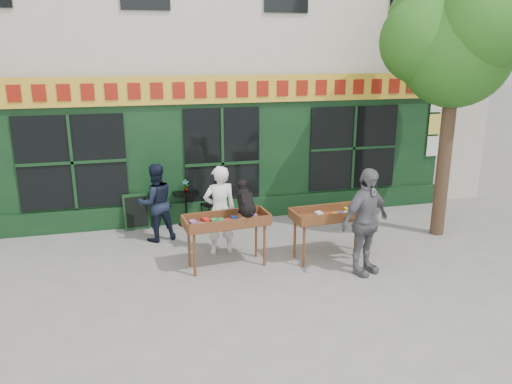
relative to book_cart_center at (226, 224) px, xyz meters
The scene contains 14 objects.
ground 0.95m from the book_cart_center, 29.10° to the left, with size 80.00×80.00×0.00m, color slate.
building 7.48m from the book_cart_center, 86.15° to the left, with size 14.00×7.26×10.00m.
street_tree 5.81m from the book_cart_center, ahead, with size 3.05×2.90×5.60m.
book_cart_center is the anchor object (origin of this frame).
dog 0.59m from the book_cart_center, ahead, with size 0.34×0.60×0.60m, color black, non-canonical shape.
woman 0.65m from the book_cart_center, 90.00° to the left, with size 0.64×0.42×1.74m, color white.
book_cart_right 1.99m from the book_cart_center, ahead, with size 1.54×0.71×0.99m.
man_right 2.45m from the book_cart_center, 20.89° to the right, with size 1.12×0.47×1.91m, color #5D5D62.
bistro_table 2.49m from the book_cart_center, 100.48° to the left, with size 0.60×0.60×0.76m.
bistro_chair_left 2.70m from the book_cart_center, 113.74° to the left, with size 0.47×0.46×0.95m.
bistro_chair_right 2.49m from the book_cart_center, 85.81° to the left, with size 0.48×0.48×0.95m.
potted_plant 2.48m from the book_cart_center, 100.48° to the left, with size 0.15×0.10×0.29m, color gray.
man_left 2.01m from the book_cart_center, 124.88° to the left, with size 0.79×0.62×1.62m, color black.
chalkboard 2.90m from the book_cart_center, 122.48° to the left, with size 0.58×0.27×0.79m.
Camera 1 is at (-1.99, -8.54, 3.83)m, focal length 35.00 mm.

